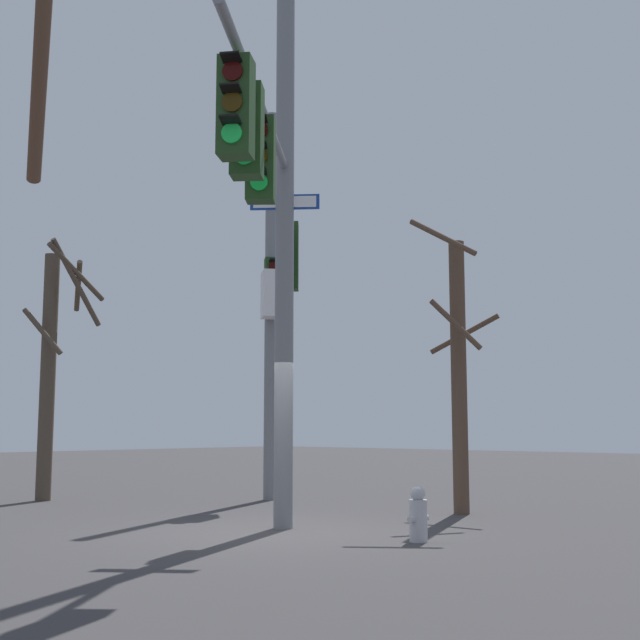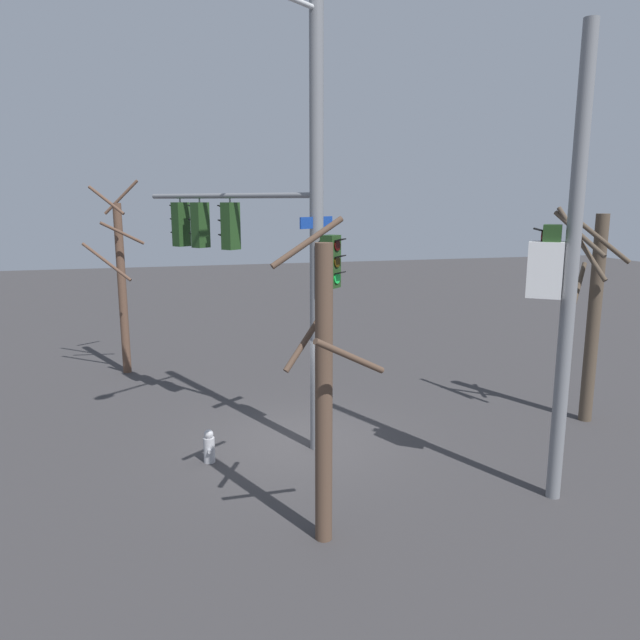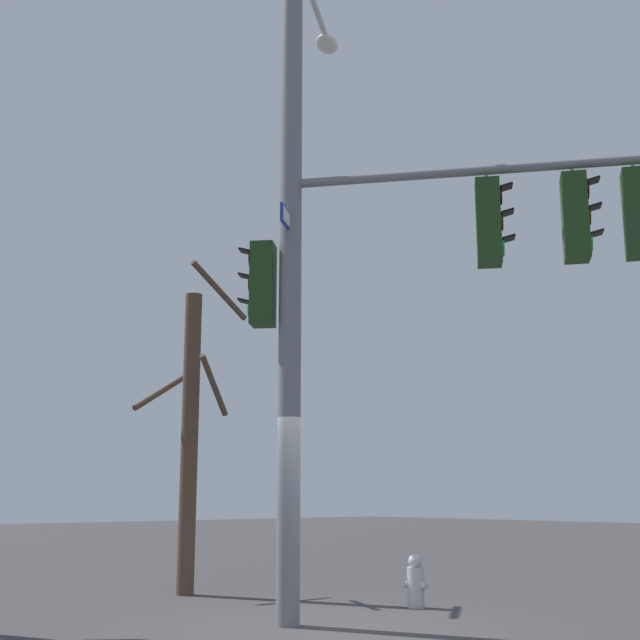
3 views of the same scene
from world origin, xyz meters
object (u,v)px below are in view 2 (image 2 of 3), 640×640
bare_tree_across_street (592,311)px  bare_tree_behind_pole (121,282)px  fire_hydrant (209,447)px  bare_tree_corner (324,390)px

bare_tree_across_street → bare_tree_behind_pole: bearing=56.4°
fire_hydrant → bare_tree_behind_pole: size_ratio=0.12×
bare_tree_across_street → bare_tree_corner: (-3.52, 7.83, -0.27)m
fire_hydrant → bare_tree_behind_pole: 8.30m
bare_tree_behind_pole → bare_tree_across_street: size_ratio=1.15×
fire_hydrant → bare_tree_behind_pole: bare_tree_behind_pole is taller
fire_hydrant → bare_tree_behind_pole: (7.62, 2.02, 2.62)m
bare_tree_across_street → bare_tree_corner: bearing=114.2°
fire_hydrant → bare_tree_corner: (-3.47, -1.57, 2.22)m
bare_tree_behind_pole → bare_tree_corner: size_ratio=1.17×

